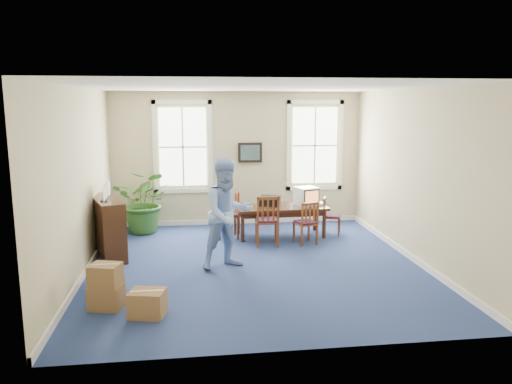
{
  "coord_description": "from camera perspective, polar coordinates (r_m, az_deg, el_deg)",
  "views": [
    {
      "loc": [
        -1.13,
        -8.7,
        2.93
      ],
      "look_at": [
        0.1,
        0.6,
        1.25
      ],
      "focal_mm": 35.0,
      "sensor_mm": 36.0,
      "label": 1
    }
  ],
  "objects": [
    {
      "name": "window_right",
      "position": [
        12.35,
        6.72,
        5.3
      ],
      "size": [
        1.4,
        0.12,
        2.2
      ],
      "primitive_type": null,
      "color": "white",
      "rests_on": "ground"
    },
    {
      "name": "window_left",
      "position": [
        11.97,
        -8.36,
        5.11
      ],
      "size": [
        1.4,
        0.12,
        2.2
      ],
      "primitive_type": null,
      "color": "white",
      "rests_on": "ground"
    },
    {
      "name": "cardboard_boxes",
      "position": [
        7.65,
        -15.38,
        -9.95
      ],
      "size": [
        1.47,
        1.47,
        0.69
      ],
      "primitive_type": null,
      "rotation": [
        0.0,
        0.0,
        -0.24
      ],
      "color": "olive",
      "rests_on": "ground"
    },
    {
      "name": "potted_plant",
      "position": [
        11.61,
        -12.55,
        -1.06
      ],
      "size": [
        1.5,
        1.38,
        1.44
      ],
      "primitive_type": "imported",
      "rotation": [
        0.0,
        0.0,
        -0.21
      ],
      "color": "#2A581E",
      "rests_on": "ground"
    },
    {
      "name": "baseboard_left",
      "position": [
        9.34,
        -18.71,
        -8.29
      ],
      "size": [
        0.04,
        6.5,
        0.12
      ],
      "primitive_type": "cube",
      "color": "white",
      "rests_on": "ground"
    },
    {
      "name": "wall_front",
      "position": [
        5.72,
        4.09,
        -3.31
      ],
      "size": [
        6.5,
        0.0,
        6.5
      ],
      "primitive_type": "plane",
      "rotation": [
        -1.57,
        0.0,
        0.0
      ],
      "color": "#C1B48B",
      "rests_on": "ground"
    },
    {
      "name": "wall_back",
      "position": [
        12.07,
        -2.13,
        3.82
      ],
      "size": [
        6.5,
        0.0,
        6.5
      ],
      "primitive_type": "plane",
      "rotation": [
        1.57,
        0.0,
        0.0
      ],
      "color": "#C1B48B",
      "rests_on": "ground"
    },
    {
      "name": "equipment_bag",
      "position": [
        11.03,
        1.62,
        -1.01
      ],
      "size": [
        0.51,
        0.41,
        0.22
      ],
      "primitive_type": "cube",
      "rotation": [
        0.0,
        0.0,
        -0.32
      ],
      "color": "black",
      "rests_on": "conference_table"
    },
    {
      "name": "ceiling",
      "position": [
        8.77,
        -0.14,
        11.92
      ],
      "size": [
        6.5,
        6.5,
        0.0
      ],
      "primitive_type": "plane",
      "rotation": [
        3.14,
        0.0,
        0.0
      ],
      "color": "white",
      "rests_on": "ground"
    },
    {
      "name": "game_console",
      "position": [
        11.23,
        7.17,
        -1.32
      ],
      "size": [
        0.21,
        0.25,
        0.06
      ],
      "primitive_type": "cube",
      "rotation": [
        0.0,
        0.0,
        -0.14
      ],
      "color": "white",
      "rests_on": "conference_table"
    },
    {
      "name": "conference_table",
      "position": [
        11.12,
        2.81,
        -3.31
      ],
      "size": [
        2.04,
        0.98,
        0.68
      ],
      "primitive_type": null,
      "rotation": [
        0.0,
        0.0,
        0.04
      ],
      "color": "#3C2011",
      "rests_on": "ground"
    },
    {
      "name": "brochure_rack",
      "position": [
        9.91,
        -16.72,
        0.36
      ],
      "size": [
        0.35,
        0.71,
        0.31
      ],
      "primitive_type": null,
      "rotation": [
        0.0,
        0.0,
        -0.33
      ],
      "color": "#99999E",
      "rests_on": "credenza"
    },
    {
      "name": "wall_left",
      "position": [
        8.99,
        -19.45,
        1.07
      ],
      "size": [
        0.0,
        6.5,
        6.5
      ],
      "primitive_type": "plane",
      "rotation": [
        1.57,
        0.0,
        1.57
      ],
      "color": "#C1B48B",
      "rests_on": "ground"
    },
    {
      "name": "credenza",
      "position": [
        10.06,
        -16.62,
        -3.78
      ],
      "size": [
        0.9,
        1.53,
        1.16
      ],
      "primitive_type": "cube",
      "rotation": [
        0.0,
        0.0,
        0.35
      ],
      "color": "#3C2011",
      "rests_on": "ground"
    },
    {
      "name": "chair_end_left",
      "position": [
        10.94,
        -3.31,
        -2.59
      ],
      "size": [
        0.5,
        0.5,
        1.04
      ],
      "primitive_type": null,
      "rotation": [
        0.0,
        0.0,
        -1.5
      ],
      "color": "brown",
      "rests_on": "ground"
    },
    {
      "name": "chair_near_right",
      "position": [
        10.53,
        5.68,
        -3.47
      ],
      "size": [
        0.5,
        0.5,
        0.92
      ],
      "primitive_type": null,
      "rotation": [
        0.0,
        0.0,
        3.4
      ],
      "color": "brown",
      "rests_on": "ground"
    },
    {
      "name": "floor",
      "position": [
        9.24,
        -0.13,
        -8.32
      ],
      "size": [
        6.5,
        6.5,
        0.0
      ],
      "primitive_type": "plane",
      "color": "navy",
      "rests_on": "ground"
    },
    {
      "name": "baseboard_right",
      "position": [
        10.03,
        17.07,
        -6.93
      ],
      "size": [
        0.04,
        6.5,
        0.12
      ],
      "primitive_type": "cube",
      "color": "white",
      "rests_on": "ground"
    },
    {
      "name": "baseboard_back",
      "position": [
        12.31,
        -2.07,
        -3.34
      ],
      "size": [
        6.0,
        0.04,
        0.12
      ],
      "primitive_type": "cube",
      "color": "white",
      "rests_on": "ground"
    },
    {
      "name": "chair_near_left",
      "position": [
        10.36,
        1.26,
        -3.22
      ],
      "size": [
        0.5,
        0.5,
        1.07
      ],
      "primitive_type": null,
      "rotation": [
        0.0,
        0.0,
        3.09
      ],
      "color": "brown",
      "rests_on": "ground"
    },
    {
      "name": "wall_picture",
      "position": [
        12.04,
        -0.68,
        4.53
      ],
      "size": [
        0.58,
        0.06,
        0.48
      ],
      "primitive_type": null,
      "color": "black",
      "rests_on": "ground"
    },
    {
      "name": "man",
      "position": [
        8.88,
        -3.25,
        -2.49
      ],
      "size": [
        1.18,
        1.06,
        1.98
      ],
      "primitive_type": "imported",
      "rotation": [
        0.0,
        0.0,
        0.39
      ],
      "color": "#8EAEE7",
      "rests_on": "ground"
    },
    {
      "name": "chair_end_right",
      "position": [
        11.37,
        8.69,
        -2.72
      ],
      "size": [
        0.48,
        0.48,
        0.84
      ],
      "primitive_type": null,
      "rotation": [
        0.0,
        0.0,
        1.21
      ],
      "color": "brown",
      "rests_on": "ground"
    },
    {
      "name": "wall_right",
      "position": [
        9.72,
        17.7,
        1.81
      ],
      "size": [
        0.0,
        6.5,
        6.5
      ],
      "primitive_type": "plane",
      "rotation": [
        1.57,
        0.0,
        -1.57
      ],
      "color": "#C1B48B",
      "rests_on": "ground"
    },
    {
      "name": "crt_tv",
      "position": [
        11.17,
        5.77,
        -0.46
      ],
      "size": [
        0.58,
        0.6,
        0.4
      ],
      "primitive_type": null,
      "rotation": [
        0.0,
        0.0,
        0.36
      ],
      "color": "#B7B7BC",
      "rests_on": "conference_table"
    }
  ]
}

